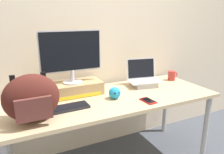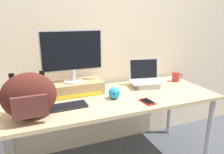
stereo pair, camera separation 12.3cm
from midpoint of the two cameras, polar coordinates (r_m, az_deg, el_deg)
The scene contains 10 objects.
back_wall at distance 2.21m, azimuth -2.96°, elevation 13.17°, with size 7.00×0.10×2.60m, color beige.
desk at distance 1.93m, azimuth 1.84°, elevation -7.07°, with size 1.88×0.73×0.72m.
toner_box_yellow at distance 1.98m, azimuth -8.38°, elevation -2.85°, with size 0.52×0.25×0.11m.
desktop_monitor at distance 1.90m, azimuth -8.75°, elevation 6.12°, with size 0.54×0.17×0.46m.
open_laptop at distance 2.20m, azimuth 10.60°, elevation -1.10°, with size 0.35×0.27×0.27m.
external_keyboard at distance 1.69m, azimuth -11.52°, elevation -7.94°, with size 0.41×0.14×0.02m.
messenger_backpack at distance 1.54m, azimuth -19.11°, elevation -4.90°, with size 0.37×0.26×0.33m.
coffee_mug at distance 2.45m, azimuth 18.11°, elevation 0.07°, with size 0.12×0.08×0.10m.
cell_phone at distance 1.81m, azimuth 11.40°, elevation -6.51°, with size 0.09×0.15×0.01m.
plush_toy at distance 1.84m, azimuth 2.51°, elevation -4.30°, with size 0.10×0.10×0.10m.
Camera 2 is at (-0.66, -1.65, 1.40)m, focal length 34.24 mm.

